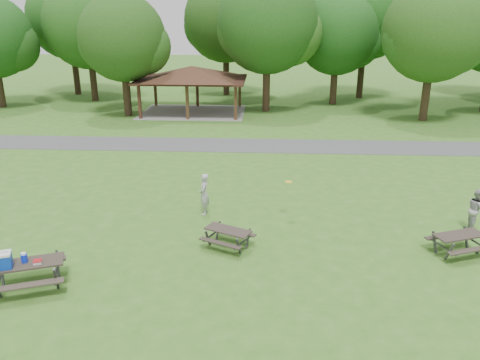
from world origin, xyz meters
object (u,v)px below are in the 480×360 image
at_px(picnic_table_middle, 228,234).
at_px(frisbee_catcher, 477,210).
at_px(picnic_table_near, 19,266).
at_px(frisbee_thrower, 204,194).

distance_m(picnic_table_middle, frisbee_catcher, 9.39).
height_order(picnic_table_middle, frisbee_catcher, frisbee_catcher).
xyz_separation_m(picnic_table_middle, frisbee_catcher, (9.19, 1.92, 0.30)).
height_order(picnic_table_near, frisbee_thrower, frisbee_thrower).
bearing_deg(picnic_table_middle, frisbee_catcher, 11.80).
relative_size(picnic_table_middle, frisbee_catcher, 1.23).
xyz_separation_m(picnic_table_middle, frisbee_thrower, (-1.19, 2.84, 0.34)).
bearing_deg(frisbee_thrower, picnic_table_near, -42.07).
distance_m(picnic_table_near, picnic_table_middle, 6.59).
height_order(picnic_table_middle, frisbee_thrower, frisbee_thrower).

